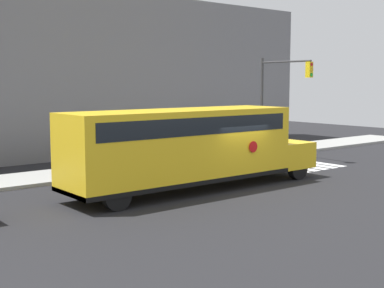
% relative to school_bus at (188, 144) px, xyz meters
% --- Properties ---
extents(ground_plane, '(60.00, 60.00, 0.00)m').
position_rel_school_bus_xyz_m(ground_plane, '(1.80, -0.65, -1.81)').
color(ground_plane, black).
extents(sidewalk_strip, '(44.00, 3.00, 0.15)m').
position_rel_school_bus_xyz_m(sidewalk_strip, '(1.80, 5.85, -1.73)').
color(sidewalk_strip, '#9E9E99').
rests_on(sidewalk_strip, ground).
extents(building_backdrop, '(32.00, 4.00, 9.25)m').
position_rel_school_bus_xyz_m(building_backdrop, '(1.80, 12.35, 2.82)').
color(building_backdrop, slate).
rests_on(building_backdrop, ground).
extents(crosswalk_stripes, '(3.30, 3.20, 0.01)m').
position_rel_school_bus_xyz_m(crosswalk_stripes, '(8.34, 1.35, -1.80)').
color(crosswalk_stripes, white).
rests_on(crosswalk_stripes, ground).
extents(school_bus, '(11.26, 2.57, 3.15)m').
position_rel_school_bus_xyz_m(school_bus, '(0.00, 0.00, 0.00)').
color(school_bus, yellow).
rests_on(school_bus, ground).
extents(stop_sign, '(0.68, 0.10, 2.80)m').
position_rel_school_bus_xyz_m(stop_sign, '(8.03, 5.17, 0.02)').
color(stop_sign, '#38383A').
rests_on(stop_sign, ground).
extents(traffic_light, '(0.28, 3.51, 5.51)m').
position_rel_school_bus_xyz_m(traffic_light, '(9.17, 3.78, 1.86)').
color(traffic_light, '#38383A').
rests_on(traffic_light, ground).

